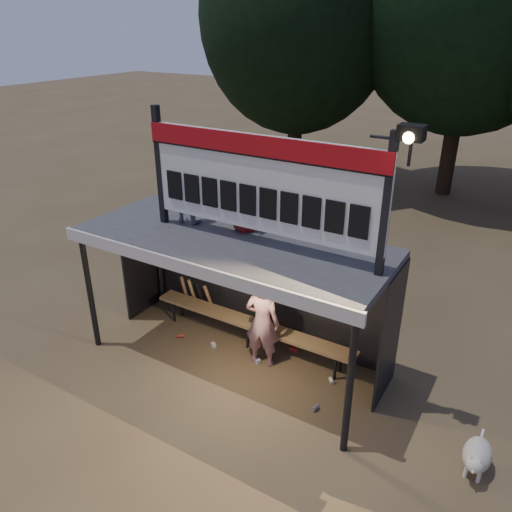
% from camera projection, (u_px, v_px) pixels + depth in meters
% --- Properties ---
extents(ground, '(80.00, 80.00, 0.00)m').
position_uv_depth(ground, '(234.00, 360.00, 8.73)').
color(ground, brown).
rests_on(ground, ground).
extents(player, '(0.65, 0.49, 1.64)m').
position_uv_depth(player, '(262.00, 322.00, 8.32)').
color(player, silver).
rests_on(player, ground).
extents(child_a, '(0.61, 0.50, 1.15)m').
position_uv_depth(child_a, '(186.00, 188.00, 8.16)').
color(child_a, gray).
rests_on(child_a, dugout_shelter).
extents(child_b, '(0.65, 0.62, 1.12)m').
position_uv_depth(child_b, '(244.00, 197.00, 7.81)').
color(child_b, maroon).
rests_on(child_b, dugout_shelter).
extents(dugout_shelter, '(5.10, 2.08, 2.32)m').
position_uv_depth(dugout_shelter, '(241.00, 260.00, 8.13)').
color(dugout_shelter, '#3F3F42').
rests_on(dugout_shelter, ground).
extents(scoreboard_assembly, '(4.10, 0.27, 1.99)m').
position_uv_depth(scoreboard_assembly, '(263.00, 181.00, 7.04)').
color(scoreboard_assembly, black).
rests_on(scoreboard_assembly, dugout_shelter).
extents(bench, '(4.00, 0.35, 0.48)m').
position_uv_depth(bench, '(251.00, 324.00, 8.97)').
color(bench, olive).
rests_on(bench, ground).
extents(tree_left, '(6.46, 6.46, 9.27)m').
position_uv_depth(tree_left, '(299.00, 16.00, 15.97)').
color(tree_left, black).
rests_on(tree_left, ground).
extents(dog, '(0.36, 0.81, 0.49)m').
position_uv_depth(dog, '(477.00, 456.00, 6.45)').
color(dog, beige).
rests_on(dog, ground).
extents(bats, '(0.67, 0.35, 0.84)m').
position_uv_depth(bats, '(198.00, 298.00, 9.83)').
color(bats, '#946B45').
rests_on(bats, ground).
extents(litter, '(3.08, 1.29, 0.08)m').
position_uv_depth(litter, '(267.00, 359.00, 8.68)').
color(litter, red).
rests_on(litter, ground).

